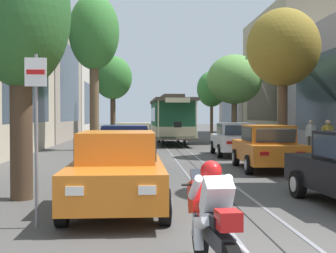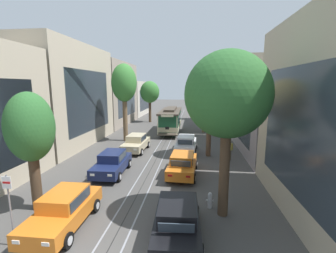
{
  "view_description": "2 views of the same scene",
  "coord_description": "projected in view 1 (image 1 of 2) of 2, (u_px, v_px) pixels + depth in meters",
  "views": [
    {
      "loc": [
        -1.98,
        -5.6,
        1.9
      ],
      "look_at": [
        -0.29,
        24.24,
        1.22
      ],
      "focal_mm": 49.24,
      "sensor_mm": 36.0,
      "label": 1
    },
    {
      "loc": [
        3.19,
        -5.19,
        6.21
      ],
      "look_at": [
        0.0,
        22.51,
        1.3
      ],
      "focal_mm": 24.76,
      "sensor_mm": 36.0,
      "label": 2
    }
  ],
  "objects": [
    {
      "name": "ground_plane",
      "position": [
        176.0,
        148.0,
        26.96
      ],
      "size": [
        160.0,
        160.0,
        0.0
      ],
      "primitive_type": "plane",
      "color": "#4C4947"
    },
    {
      "name": "trolley_track_rails",
      "position": [
        172.0,
        145.0,
        30.27
      ],
      "size": [
        1.14,
        61.14,
        0.01
      ],
      "color": "gray",
      "rests_on": "ground"
    },
    {
      "name": "building_facade_left",
      "position": [
        13.0,
        73.0,
        29.22
      ],
      "size": [
        5.79,
        52.84,
        10.34
      ],
      "color": "#BCAD93",
      "rests_on": "ground"
    },
    {
      "name": "building_facade_right",
      "position": [
        326.0,
        78.0,
        30.2
      ],
      "size": [
        5.64,
        52.84,
        10.16
      ],
      "color": "#BCAD93",
      "rests_on": "ground"
    },
    {
      "name": "parked_car_orange_near_left",
      "position": [
        117.0,
        170.0,
        9.29
      ],
      "size": [
        2.03,
        4.38,
        1.58
      ],
      "color": "orange",
      "rests_on": "ground"
    },
    {
      "name": "parked_car_navy_second_left",
      "position": [
        125.0,
        148.0,
        15.61
      ],
      "size": [
        2.09,
        4.4,
        1.58
      ],
      "color": "#19234C",
      "rests_on": "ground"
    },
    {
      "name": "parked_car_beige_mid_left",
      "position": [
        134.0,
        139.0,
        21.54
      ],
      "size": [
        2.11,
        4.41,
        1.58
      ],
      "color": "#C1B28E",
      "rests_on": "ground"
    },
    {
      "name": "parked_car_orange_second_right",
      "position": [
        267.0,
        147.0,
        16.2
      ],
      "size": [
        2.14,
        4.42,
        1.58
      ],
      "color": "orange",
      "rests_on": "ground"
    },
    {
      "name": "parked_car_white_mid_right",
      "position": [
        235.0,
        139.0,
        21.97
      ],
      "size": [
        2.11,
        4.41,
        1.58
      ],
      "color": "silver",
      "rests_on": "ground"
    },
    {
      "name": "street_tree_kerb_left_near",
      "position": [
        20.0,
        17.0,
        10.38
      ],
      "size": [
        2.24,
        2.26,
        5.95
      ],
      "color": "#4C3826",
      "rests_on": "ground"
    },
    {
      "name": "street_tree_kerb_left_second",
      "position": [
        94.0,
        35.0,
        25.38
      ],
      "size": [
        2.78,
        2.87,
        8.62
      ],
      "color": "brown",
      "rests_on": "ground"
    },
    {
      "name": "street_tree_kerb_left_mid",
      "position": [
        113.0,
        78.0,
        39.31
      ],
      "size": [
        3.29,
        2.78,
        7.02
      ],
      "color": "#4C3826",
      "rests_on": "ground"
    },
    {
      "name": "street_tree_kerb_right_second",
      "position": [
        283.0,
        49.0,
        21.05
      ],
      "size": [
        3.35,
        3.17,
        6.82
      ],
      "color": "brown",
      "rests_on": "ground"
    },
    {
      "name": "street_tree_kerb_right_mid",
      "position": [
        234.0,
        80.0,
        31.78
      ],
      "size": [
        3.8,
        3.82,
        6.14
      ],
      "color": "brown",
      "rests_on": "ground"
    },
    {
      "name": "street_tree_kerb_right_fourth",
      "position": [
        212.0,
        89.0,
        44.31
      ],
      "size": [
        2.84,
        2.71,
        6.22
      ],
      "color": "brown",
      "rests_on": "ground"
    },
    {
      "name": "cable_car_trolley",
      "position": [
        171.0,
        119.0,
        31.37
      ],
      "size": [
        2.73,
        9.16,
        3.28
      ],
      "color": "#1E5B38",
      "rests_on": "ground"
    },
    {
      "name": "motorcycle_with_rider",
      "position": [
        214.0,
        223.0,
        5.4
      ],
      "size": [
        0.61,
        1.99,
        1.37
      ],
      "color": "black",
      "rests_on": "ground"
    },
    {
      "name": "pedestrian_on_left_pavement",
      "position": [
        328.0,
        137.0,
        20.22
      ],
      "size": [
        0.55,
        0.4,
        1.73
      ],
      "color": "#4C4233",
      "rests_on": "ground"
    },
    {
      "name": "pedestrian_on_right_pavement",
      "position": [
        311.0,
        134.0,
        23.53
      ],
      "size": [
        0.55,
        0.4,
        1.71
      ],
      "color": "#4C4233",
      "rests_on": "ground"
    },
    {
      "name": "street_sign_post",
      "position": [
        36.0,
        121.0,
        7.74
      ],
      "size": [
        0.36,
        0.07,
        2.94
      ],
      "color": "slate",
      "rests_on": "ground"
    }
  ]
}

